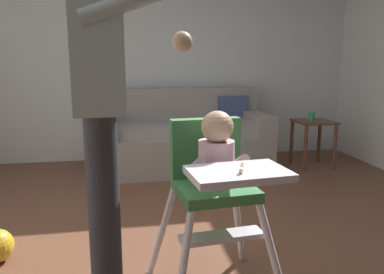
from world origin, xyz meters
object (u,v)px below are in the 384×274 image
Objects in this scene: adult_standing at (100,105)px; side_table at (313,133)px; sippy_cup at (311,116)px; high_chair at (215,172)px; couch at (184,138)px.

side_table is (2.15, 2.17, -0.60)m from adult_standing.
high_chair is at bearing -126.76° from sippy_cup.
couch is at bearing 169.10° from high_chair.
high_chair is at bearing -127.44° from side_table.
side_table is 0.19m from sippy_cup.
side_table is at bearing 80.44° from couch.
adult_standing is (-0.75, -2.41, 0.65)m from couch.
couch reaches higher than side_table.
adult_standing is at bearing -134.24° from sippy_cup.
high_chair reaches higher than sippy_cup.
couch is at bearing 170.44° from side_table.
high_chair is 2.70m from side_table.
adult_standing is 17.31× the size of sippy_cup.
couch is 2.60m from adult_standing.
couch is 1.05× the size of adult_standing.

